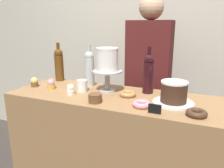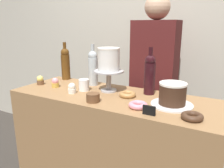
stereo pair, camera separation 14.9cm
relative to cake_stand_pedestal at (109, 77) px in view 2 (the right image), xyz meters
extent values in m
cube|color=#BCB7A8|center=(0.07, 0.76, 0.30)|extent=(6.00, 0.05, 2.60)
cube|color=#997047|center=(0.07, -0.07, -0.55)|extent=(1.44, 0.53, 0.90)
cylinder|color=#B2B2B7|center=(0.00, 0.00, -0.10)|extent=(0.12, 0.12, 0.01)
cylinder|color=#B2B2B7|center=(0.00, 0.00, -0.03)|extent=(0.04, 0.04, 0.13)
cylinder|color=#B2B2B7|center=(0.00, 0.00, 0.04)|extent=(0.21, 0.21, 0.01)
cylinder|color=white|center=(0.00, 0.00, 0.12)|extent=(0.15, 0.15, 0.15)
cylinder|color=white|center=(0.00, 0.00, 0.21)|extent=(0.16, 0.16, 0.01)
cylinder|color=white|center=(0.48, -0.07, -0.10)|extent=(0.25, 0.25, 0.01)
cylinder|color=#3D2619|center=(0.48, -0.07, -0.03)|extent=(0.16, 0.16, 0.12)
cylinder|color=white|center=(0.48, -0.07, 0.03)|extent=(0.16, 0.16, 0.01)
cylinder|color=#5B3814|center=(-0.52, 0.14, 0.01)|extent=(0.08, 0.08, 0.22)
sphere|color=#5B3814|center=(-0.52, 0.14, 0.13)|extent=(0.07, 0.07, 0.07)
cylinder|color=#5B3814|center=(-0.52, 0.14, 0.18)|extent=(0.03, 0.03, 0.08)
cylinder|color=black|center=(0.28, 0.08, 0.01)|extent=(0.08, 0.08, 0.22)
sphere|color=black|center=(0.28, 0.08, 0.13)|extent=(0.07, 0.07, 0.07)
cylinder|color=black|center=(0.28, 0.08, 0.18)|extent=(0.03, 0.03, 0.08)
cylinder|color=#B2BCC1|center=(-0.19, 0.09, 0.01)|extent=(0.08, 0.08, 0.22)
sphere|color=#B2BCC1|center=(-0.19, 0.09, 0.13)|extent=(0.07, 0.07, 0.07)
cylinder|color=#B2BCC1|center=(-0.19, 0.09, 0.18)|extent=(0.03, 0.03, 0.08)
cylinder|color=white|center=(-0.20, -0.17, -0.09)|extent=(0.06, 0.06, 0.03)
sphere|color=white|center=(-0.20, -0.17, -0.05)|extent=(0.05, 0.05, 0.05)
cylinder|color=gold|center=(-0.42, -0.11, -0.09)|extent=(0.06, 0.06, 0.03)
sphere|color=pink|center=(-0.42, -0.11, -0.05)|extent=(0.05, 0.05, 0.05)
cylinder|color=brown|center=(-0.58, -0.11, -0.09)|extent=(0.06, 0.06, 0.03)
sphere|color=#EFDB6B|center=(-0.58, -0.11, -0.05)|extent=(0.05, 0.05, 0.05)
torus|color=#B27F47|center=(0.17, -0.05, -0.09)|extent=(0.11, 0.11, 0.03)
torus|color=#472D1E|center=(0.62, -0.22, -0.09)|extent=(0.11, 0.11, 0.03)
torus|color=pink|center=(0.31, -0.21, -0.09)|extent=(0.11, 0.11, 0.03)
cylinder|color=brown|center=(0.03, -0.25, -0.10)|extent=(0.08, 0.08, 0.01)
cylinder|color=brown|center=(0.03, -0.25, -0.09)|extent=(0.08, 0.08, 0.01)
cylinder|color=brown|center=(0.03, -0.25, -0.08)|extent=(0.08, 0.08, 0.01)
cylinder|color=brown|center=(0.03, -0.25, -0.06)|extent=(0.08, 0.08, 0.01)
cylinder|color=brown|center=(0.03, -0.25, -0.05)|extent=(0.08, 0.08, 0.01)
cube|color=black|center=(0.41, -0.28, -0.08)|extent=(0.07, 0.01, 0.05)
cylinder|color=white|center=(-0.17, -0.07, -0.06)|extent=(0.08, 0.08, 0.08)
cube|color=black|center=(0.20, 0.43, -0.57)|extent=(0.28, 0.18, 0.85)
cube|color=#4C1919|center=(0.20, 0.43, 0.13)|extent=(0.36, 0.22, 0.55)
sphere|color=tan|center=(0.20, 0.43, 0.50)|extent=(0.20, 0.20, 0.20)
camera|label=1|loc=(0.63, -1.40, 0.36)|focal=35.27mm
camera|label=2|loc=(0.77, -1.33, 0.36)|focal=35.27mm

